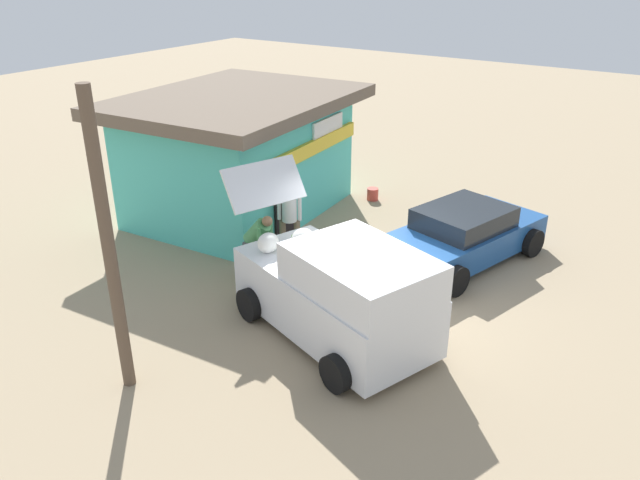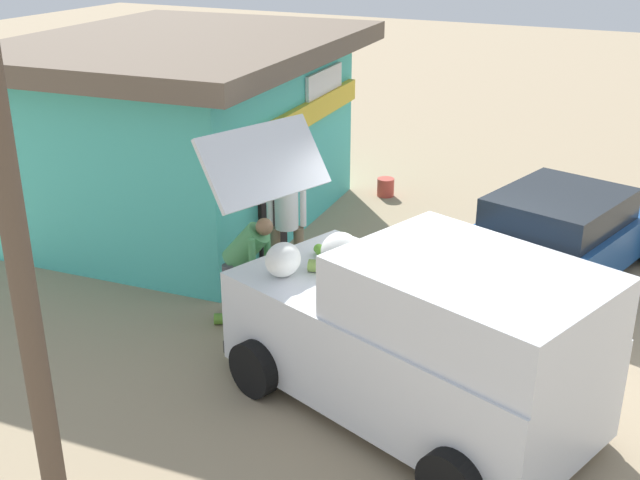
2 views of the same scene
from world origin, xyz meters
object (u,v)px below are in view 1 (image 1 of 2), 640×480
at_px(unloaded_banana_pile, 256,270).
at_px(customer_bending, 257,239).
at_px(storefront_bar, 239,153).
at_px(vendor_standing, 289,216).
at_px(parked_sedan, 462,235).
at_px(paint_bucket, 373,194).
at_px(delivery_van, 339,291).

bearing_deg(unloaded_banana_pile, customer_bending, 14.07).
height_order(storefront_bar, vendor_standing, storefront_bar).
height_order(parked_sedan, unloaded_banana_pile, parked_sedan).
bearing_deg(unloaded_banana_pile, vendor_standing, 5.40).
bearing_deg(customer_bending, vendor_standing, 4.68).
height_order(storefront_bar, unloaded_banana_pile, storefront_bar).
bearing_deg(vendor_standing, parked_sedan, -61.60).
bearing_deg(storefront_bar, unloaded_banana_pile, -135.50).
relative_size(customer_bending, unloaded_banana_pile, 1.89).
bearing_deg(unloaded_banana_pile, paint_bucket, 2.08).
xyz_separation_m(delivery_van, parked_sedan, (4.28, -0.64, -0.35)).
height_order(delivery_van, customer_bending, delivery_van).
xyz_separation_m(vendor_standing, unloaded_banana_pile, (-1.45, -0.14, -0.76)).
distance_m(delivery_van, paint_bucket, 7.14).
bearing_deg(customer_bending, parked_sedan, -46.35).
bearing_deg(unloaded_banana_pile, storefront_bar, 44.50).
bearing_deg(parked_sedan, unloaded_banana_pile, 134.83).
bearing_deg(parked_sedan, delivery_van, 171.54).
height_order(customer_bending, paint_bucket, customer_bending).
bearing_deg(vendor_standing, storefront_bar, 62.57).
xyz_separation_m(unloaded_banana_pile, paint_bucket, (5.52, 0.20, -0.00)).
height_order(parked_sedan, customer_bending, customer_bending).
relative_size(parked_sedan, unloaded_banana_pile, 5.77).
relative_size(delivery_van, paint_bucket, 14.00).
height_order(storefront_bar, paint_bucket, storefront_bar).
bearing_deg(storefront_bar, customer_bending, -134.65).
bearing_deg(paint_bucket, delivery_van, -155.71).
height_order(parked_sedan, paint_bucket, parked_sedan).
bearing_deg(unloaded_banana_pile, parked_sedan, -45.17).
distance_m(storefront_bar, customer_bending, 3.92).
relative_size(storefront_bar, unloaded_banana_pile, 8.41).
relative_size(storefront_bar, paint_bucket, 18.97).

